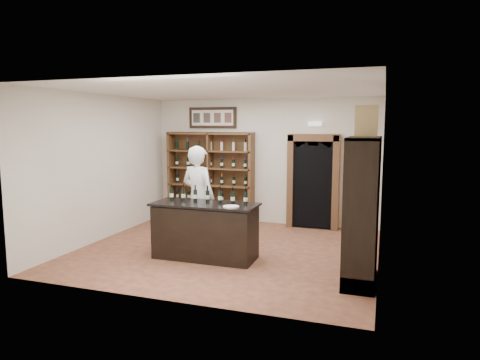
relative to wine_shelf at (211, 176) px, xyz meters
name	(u,v)px	position (x,y,z in m)	size (l,w,h in m)	color
floor	(227,250)	(1.30, -2.33, -1.10)	(5.50, 5.50, 0.00)	#9C5F3E
ceiling	(227,90)	(1.30, -2.33, 1.90)	(5.50, 5.50, 0.00)	white
wall_back	(263,161)	(1.30, 0.17, 0.40)	(5.50, 0.04, 3.00)	silver
wall_left	(103,167)	(-1.45, -2.33, 0.40)	(0.04, 5.00, 3.00)	silver
wall_right	(382,178)	(4.05, -2.33, 0.40)	(0.04, 5.00, 3.00)	silver
wine_shelf	(211,176)	(0.00, 0.00, 0.00)	(2.20, 0.38, 2.20)	brown
framed_picture	(213,118)	(0.00, 0.14, 1.45)	(1.25, 0.04, 0.52)	black
arched_doorway	(313,179)	(2.55, 0.00, 0.04)	(1.17, 0.35, 2.17)	black
emergency_light	(315,124)	(2.55, 0.09, 1.30)	(0.30, 0.10, 0.10)	white
tasting_counter	(205,231)	(1.10, -2.93, -0.61)	(1.88, 0.78, 1.00)	black
counter_bottle_0	(172,194)	(0.38, -2.81, 0.01)	(0.07, 0.07, 0.30)	black
counter_bottle_1	(183,195)	(0.62, -2.81, 0.01)	(0.07, 0.07, 0.30)	black
counter_bottle_2	(195,195)	(0.86, -2.81, 0.01)	(0.07, 0.07, 0.30)	black
counter_bottle_3	(208,196)	(1.10, -2.81, 0.01)	(0.07, 0.07, 0.30)	black
counter_bottle_4	(220,197)	(1.34, -2.81, 0.01)	(0.07, 0.07, 0.30)	black
counter_bottle_5	(233,198)	(1.58, -2.81, 0.01)	(0.07, 0.07, 0.30)	black
counter_bottle_6	(246,198)	(1.82, -2.81, 0.01)	(0.07, 0.07, 0.30)	black
side_cabinet	(363,233)	(3.82, -3.23, -0.35)	(0.48, 1.20, 2.20)	black
shopkeeper	(198,197)	(0.71, -2.33, -0.11)	(0.72, 0.47, 1.98)	white
plate	(231,207)	(1.67, -3.14, -0.09)	(0.27, 0.27, 0.02)	white
wine_crate	(366,121)	(3.79, -2.86, 1.34)	(0.34, 0.14, 0.48)	tan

